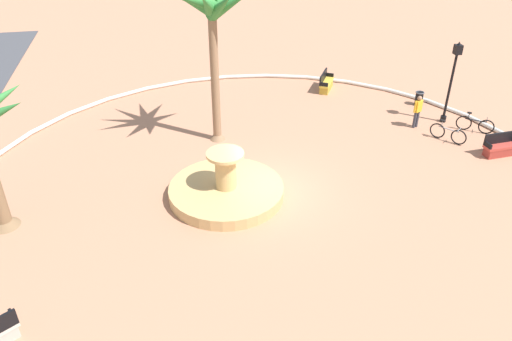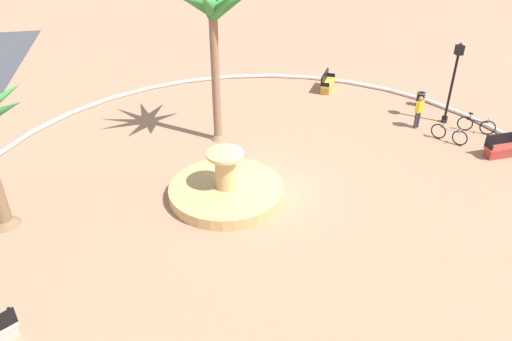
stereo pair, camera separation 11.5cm
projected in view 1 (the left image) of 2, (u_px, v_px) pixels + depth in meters
ground_plane at (268, 191)px, 19.85m from camera, size 80.00×80.00×0.00m
plaza_curb at (268, 189)px, 19.79m from camera, size 24.17×24.17×0.20m
fountain at (226, 190)px, 19.38m from camera, size 4.38×4.38×1.92m
palm_tree_by_curb at (212, 13)px, 20.45m from camera, size 4.15×4.20×7.06m
bench_east at (501, 148)px, 22.05m from camera, size 0.63×1.63×1.00m
bench_west at (326, 84)px, 28.22m from camera, size 1.64×1.22×1.00m
lamppost at (452, 76)px, 23.79m from camera, size 0.32×0.32×4.01m
trash_bin at (419, 98)px, 26.49m from camera, size 0.46×0.46×0.73m
bicycle_red_frame at (475, 124)px, 23.90m from camera, size 1.05×1.43×0.94m
bicycle_by_lamppost at (448, 133)px, 23.13m from camera, size 1.37×1.13×0.94m
person_cyclist_helmet at (418, 110)px, 24.03m from camera, size 0.32×0.50×1.61m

